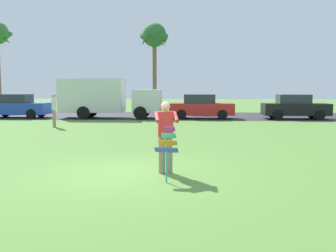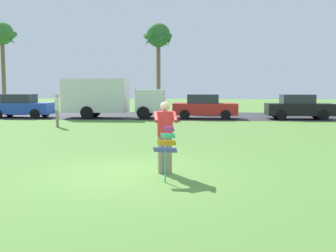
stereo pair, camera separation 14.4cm
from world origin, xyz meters
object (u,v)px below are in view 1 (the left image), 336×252
Objects in this scene: parked_car_red at (201,107)px; person_walker_near at (54,109)px; kite_held at (168,145)px; parked_car_black at (295,107)px; parked_car_blue at (17,106)px; parked_truck_white_box at (105,97)px; palm_tree_right_near at (154,39)px; person_kite_flyer at (166,134)px.

parked_car_red is 9.86m from person_walker_near.
parked_car_black reaches higher than kite_held.
parked_car_blue is 0.63× the size of parked_truck_white_box.
parked_car_black is (6.08, -0.00, 0.00)m from parked_car_red.
parked_car_black is 15.11m from person_walker_near.
person_walker_near is (-3.83, -15.09, -5.39)m from palm_tree_right_near.
person_walker_near reaches higher than parked_car_red.
parked_car_red is (6.45, 0.00, -0.64)m from parked_truck_white_box.
person_kite_flyer is 20.10m from parked_car_blue.
parked_car_black is at bearing -0.00° from parked_truck_white_box.
kite_held is 27.19m from palm_tree_right_near.
person_kite_flyer reaches higher than kite_held.
palm_tree_right_near is at bearing 75.75° from person_walker_near.
kite_held is 0.28× the size of parked_car_black.
parked_car_black is 14.58m from palm_tree_right_near.
parked_truck_white_box reaches higher than kite_held.
parked_car_red is at bearing -66.47° from palm_tree_right_near.
kite_held is at bearing -84.07° from palm_tree_right_near.
palm_tree_right_near is at bearing 95.93° from kite_held.
parked_car_red is (12.47, -0.00, 0.00)m from parked_car_blue.
parked_truck_white_box is at bearing -179.99° from parked_car_red.
parked_car_blue is 18.54m from parked_car_black.
parked_car_blue is 0.55× the size of palm_tree_right_near.
parked_car_black is (7.35, 16.69, -0.18)m from person_kite_flyer.
parked_car_blue is at bearing 180.00° from parked_car_red.
kite_held is at bearing -112.57° from parked_car_black.
parked_car_red is 2.45× the size of person_walker_near.
person_kite_flyer is 16.74m from parked_car_red.
palm_tree_right_near is at bearing 137.95° from parked_car_black.
person_walker_near is (-13.84, -6.07, 0.16)m from parked_car_black.
person_kite_flyer is 0.78m from kite_held.
parked_car_red is at bearing 179.99° from parked_car_black.
parked_car_blue is 1.00× the size of parked_car_red.
parked_truck_white_box reaches higher than parked_car_blue.
person_walker_near is (-6.59, 11.38, 0.12)m from kite_held.
person_kite_flyer is 17.48m from parked_truck_white_box.
parked_truck_white_box is at bearing -0.01° from parked_car_blue.
parked_car_black is at bearing -42.05° from palm_tree_right_near.
parked_truck_white_box is (-5.18, 16.69, 0.46)m from person_kite_flyer.
palm_tree_right_near reaches higher than parked_car_red.
parked_truck_white_box reaches higher than parked_car_red.
kite_held is 17.49m from parked_car_red.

